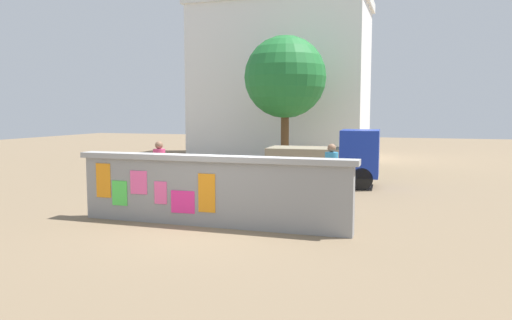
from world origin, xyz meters
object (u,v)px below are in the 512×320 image
Objects in this scene: motorcycle at (205,173)px; person_walking at (331,168)px; bicycle_near at (301,203)px; auto_rickshaw_truck at (329,159)px; person_bystander at (159,164)px; tree_roadside at (285,77)px; bicycle_far at (257,186)px.

person_walking is (4.38, -1.84, 0.52)m from motorcycle.
auto_rickshaw_truck is at bearing 92.45° from bicycle_near.
auto_rickshaw_truck is 5.66m from person_bystander.
auto_rickshaw_truck is 2.26× the size of person_walking.
bicycle_far is at bearing -81.17° from tree_roadside.
bicycle_near is at bearing -41.52° from motorcycle.
motorcycle is (-3.75, -1.62, -0.44)m from auto_rickshaw_truck.
auto_rickshaw_truck reaches higher than person_walking.
bicycle_near is 1.03× the size of person_walking.
person_walking is (0.63, -3.46, 0.09)m from auto_rickshaw_truck.
tree_roadside reaches higher than auto_rickshaw_truck.
bicycle_far reaches higher than motorcycle.
motorcycle is 1.09× the size of bicycle_far.
tree_roadside reaches higher than person_walking.
tree_roadside is at bearing 112.43° from person_walking.
person_walking is 0.28× the size of tree_roadside.
bicycle_far is at bearing 130.76° from bicycle_near.
auto_rickshaw_truck is at bearing -59.69° from tree_roadside.
auto_rickshaw_truck is 4.11m from motorcycle.
tree_roadside is (-2.93, 9.77, 3.54)m from bicycle_near.
person_bystander reaches higher than bicycle_far.
auto_rickshaw_truck is 3.51m from person_walking.
auto_rickshaw_truck reaches higher than person_bystander.
bicycle_far is 1.06× the size of person_walking.
tree_roadside reaches higher than bicycle_near.
tree_roadside is at bearing 120.31° from auto_rickshaw_truck.
person_bystander is (-4.77, -0.39, 0.00)m from person_walking.
auto_rickshaw_truck reaches higher than bicycle_near.
tree_roadside reaches higher than motorcycle.
bicycle_far is 2.81m from person_bystander.
bicycle_near is 1.03× the size of person_bystander.
tree_roadside is (-3.34, 8.10, 2.92)m from person_walking.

